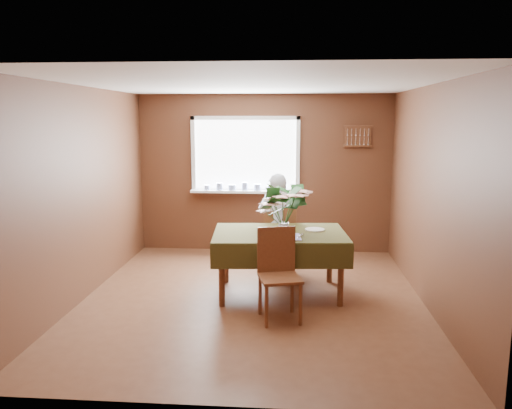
# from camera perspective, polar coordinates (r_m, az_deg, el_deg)

# --- Properties ---
(floor) EXTENTS (4.50, 4.50, 0.00)m
(floor) POSITION_cam_1_polar(r_m,az_deg,el_deg) (6.04, -0.41, -10.76)
(floor) COLOR #57301D
(floor) RESTS_ON ground
(ceiling) EXTENTS (4.50, 4.50, 0.00)m
(ceiling) POSITION_cam_1_polar(r_m,az_deg,el_deg) (5.67, -0.44, 13.62)
(ceiling) COLOR white
(ceiling) RESTS_ON wall_back
(wall_back) EXTENTS (4.00, 0.00, 4.00)m
(wall_back) POSITION_cam_1_polar(r_m,az_deg,el_deg) (7.95, 0.95, 3.51)
(wall_back) COLOR brown
(wall_back) RESTS_ON floor
(wall_front) EXTENTS (4.00, 0.00, 4.00)m
(wall_front) POSITION_cam_1_polar(r_m,az_deg,el_deg) (3.53, -3.51, -4.55)
(wall_front) COLOR brown
(wall_front) RESTS_ON floor
(wall_left) EXTENTS (0.00, 4.50, 4.50)m
(wall_left) POSITION_cam_1_polar(r_m,az_deg,el_deg) (6.22, -19.11, 1.19)
(wall_left) COLOR brown
(wall_left) RESTS_ON floor
(wall_right) EXTENTS (0.00, 4.50, 4.50)m
(wall_right) POSITION_cam_1_polar(r_m,az_deg,el_deg) (5.90, 19.30, 0.75)
(wall_right) COLOR brown
(wall_right) RESTS_ON floor
(window_assembly) EXTENTS (1.72, 0.20, 1.22)m
(window_assembly) POSITION_cam_1_polar(r_m,az_deg,el_deg) (7.91, -1.24, 4.16)
(window_assembly) COLOR white
(window_assembly) RESTS_ON wall_back
(spoon_rack) EXTENTS (0.44, 0.05, 0.33)m
(spoon_rack) POSITION_cam_1_polar(r_m,az_deg,el_deg) (7.92, 11.57, 7.64)
(spoon_rack) COLOR brown
(spoon_rack) RESTS_ON wall_back
(dining_table) EXTENTS (1.67, 1.21, 0.78)m
(dining_table) POSITION_cam_1_polar(r_m,az_deg,el_deg) (6.04, 2.72, -4.05)
(dining_table) COLOR brown
(dining_table) RESTS_ON floor
(chair_far) EXTENTS (0.46, 0.46, 1.02)m
(chair_far) POSITION_cam_1_polar(r_m,az_deg,el_deg) (6.85, 2.84, -3.46)
(chair_far) COLOR brown
(chair_far) RESTS_ON floor
(chair_near) EXTENTS (0.51, 0.51, 0.98)m
(chair_near) POSITION_cam_1_polar(r_m,az_deg,el_deg) (5.38, 2.56, -7.44)
(chair_near) COLOR brown
(chair_near) RESTS_ON floor
(seated_woman) EXTENTS (0.55, 0.39, 1.41)m
(seated_woman) POSITION_cam_1_polar(r_m,az_deg,el_deg) (6.75, 2.42, -2.33)
(seated_woman) COLOR white
(seated_woman) RESTS_ON floor
(flower_bouquet) EXTENTS (0.64, 0.64, 0.55)m
(flower_bouquet) POSITION_cam_1_polar(r_m,az_deg,el_deg) (5.76, 3.18, -0.16)
(flower_bouquet) COLOR white
(flower_bouquet) RESTS_ON dining_table
(side_plate) EXTENTS (0.30, 0.30, 0.01)m
(side_plate) POSITION_cam_1_polar(r_m,az_deg,el_deg) (6.17, 6.73, -2.86)
(side_plate) COLOR white
(side_plate) RESTS_ON dining_table
(table_knife) EXTENTS (0.07, 0.20, 0.00)m
(table_knife) POSITION_cam_1_polar(r_m,az_deg,el_deg) (5.84, 5.10, -3.54)
(table_knife) COLOR silver
(table_knife) RESTS_ON dining_table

